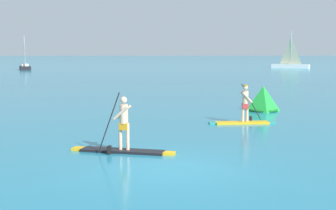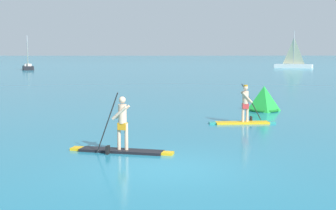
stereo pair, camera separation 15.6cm
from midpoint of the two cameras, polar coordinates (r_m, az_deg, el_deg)
name	(u,v)px [view 2 (the right image)]	position (r m, az deg, el deg)	size (l,w,h in m)	color
ground	(167,168)	(13.37, 0.16, -7.30)	(440.00, 440.00, 0.00)	teal
paddleboarder_mid_center	(121,138)	(15.39, -5.14, -3.83)	(3.27, 1.26, 1.96)	black
paddleboarder_far_right	(244,113)	(21.42, 8.94, -0.94)	(2.86, 0.83, 1.76)	yellow
race_marker_buoy	(264,100)	(25.97, 11.13, 0.60)	(1.53, 1.53, 1.29)	green
sailboat_left_horizon	(28,65)	(78.74, -15.75, 4.40)	(2.89, 5.27, 5.17)	black
sailboat_right_horizon	(294,64)	(84.99, 14.29, 4.61)	(6.15, 4.16, 6.12)	white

